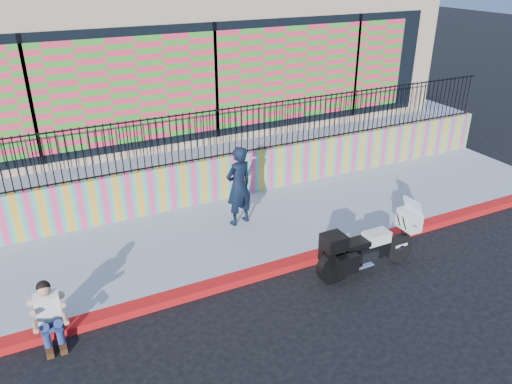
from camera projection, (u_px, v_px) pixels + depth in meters
ground at (298, 265)px, 10.04m from camera, size 90.00×90.00×0.00m
red_curb at (299, 262)px, 10.01m from camera, size 16.00×0.30×0.15m
sidewalk at (261, 226)px, 11.35m from camera, size 16.00×3.00×0.15m
mural_wall at (232, 175)px, 12.38m from camera, size 16.00×0.20×1.10m
metal_fence at (231, 131)px, 11.88m from camera, size 15.80×0.04×1.20m
elevated_platform at (170, 123)px, 16.54m from camera, size 16.00×10.00×1.25m
storefront_building at (166, 42)px, 15.24m from camera, size 14.00×8.06×4.00m
police_motorcycle at (367, 246)px, 9.60m from camera, size 2.19×0.72×1.36m
police_officer at (239, 186)px, 10.94m from camera, size 0.75×0.58×1.83m
seated_man at (50, 320)px, 7.85m from camera, size 0.54×0.71×1.06m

